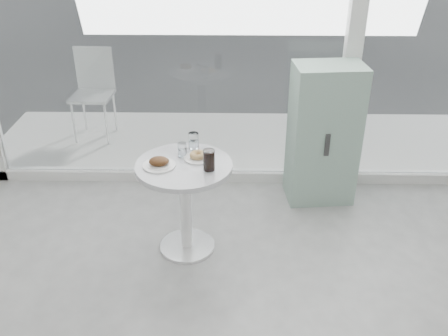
{
  "coord_description": "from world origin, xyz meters",
  "views": [
    {
      "loc": [
        -0.14,
        -1.31,
        2.52
      ],
      "look_at": [
        -0.2,
        1.7,
        0.85
      ],
      "focal_mm": 40.0,
      "sensor_mm": 36.0,
      "label": 1
    }
  ],
  "objects_px": {
    "main_table": "(185,189)",
    "water_tumbler_a": "(182,150)",
    "plate_fritter": "(160,163)",
    "plate_donut": "(198,156)",
    "mint_cabinet": "(323,135)",
    "cola_glass": "(209,160)",
    "patio_chair": "(93,87)",
    "water_tumbler_b": "(194,142)"
  },
  "relations": [
    {
      "from": "main_table",
      "to": "water_tumbler_b",
      "type": "relative_size",
      "value": 5.95
    },
    {
      "from": "plate_donut",
      "to": "water_tumbler_a",
      "type": "height_order",
      "value": "water_tumbler_a"
    },
    {
      "from": "plate_fritter",
      "to": "water_tumbler_a",
      "type": "relative_size",
      "value": 2.24
    },
    {
      "from": "water_tumbler_a",
      "to": "cola_glass",
      "type": "bearing_deg",
      "value": -44.72
    },
    {
      "from": "water_tumbler_a",
      "to": "cola_glass",
      "type": "height_order",
      "value": "cola_glass"
    },
    {
      "from": "water_tumbler_b",
      "to": "cola_glass",
      "type": "relative_size",
      "value": 0.81
    },
    {
      "from": "mint_cabinet",
      "to": "plate_fritter",
      "type": "height_order",
      "value": "mint_cabinet"
    },
    {
      "from": "patio_chair",
      "to": "water_tumbler_a",
      "type": "distance_m",
      "value": 2.27
    },
    {
      "from": "main_table",
      "to": "water_tumbler_a",
      "type": "relative_size",
      "value": 7.11
    },
    {
      "from": "mint_cabinet",
      "to": "water_tumbler_a",
      "type": "relative_size",
      "value": 11.76
    },
    {
      "from": "main_table",
      "to": "plate_donut",
      "type": "bearing_deg",
      "value": 40.38
    },
    {
      "from": "plate_fritter",
      "to": "water_tumbler_a",
      "type": "distance_m",
      "value": 0.22
    },
    {
      "from": "plate_fritter",
      "to": "plate_donut",
      "type": "relative_size",
      "value": 1.12
    },
    {
      "from": "patio_chair",
      "to": "plate_donut",
      "type": "height_order",
      "value": "patio_chair"
    },
    {
      "from": "patio_chair",
      "to": "mint_cabinet",
      "type": "bearing_deg",
      "value": -25.14
    },
    {
      "from": "plate_donut",
      "to": "water_tumbler_a",
      "type": "distance_m",
      "value": 0.13
    },
    {
      "from": "plate_donut",
      "to": "patio_chair",
      "type": "bearing_deg",
      "value": 123.37
    },
    {
      "from": "water_tumbler_b",
      "to": "plate_fritter",
      "type": "bearing_deg",
      "value": -128.3
    },
    {
      "from": "water_tumbler_a",
      "to": "water_tumbler_b",
      "type": "relative_size",
      "value": 0.84
    },
    {
      "from": "mint_cabinet",
      "to": "plate_donut",
      "type": "bearing_deg",
      "value": -151.31
    },
    {
      "from": "main_table",
      "to": "plate_donut",
      "type": "distance_m",
      "value": 0.27
    },
    {
      "from": "water_tumbler_a",
      "to": "water_tumbler_b",
      "type": "bearing_deg",
      "value": 58.69
    },
    {
      "from": "main_table",
      "to": "plate_fritter",
      "type": "height_order",
      "value": "plate_fritter"
    },
    {
      "from": "main_table",
      "to": "water_tumbler_b",
      "type": "distance_m",
      "value": 0.38
    },
    {
      "from": "water_tumbler_a",
      "to": "plate_fritter",
      "type": "bearing_deg",
      "value": -133.07
    },
    {
      "from": "main_table",
      "to": "patio_chair",
      "type": "xyz_separation_m",
      "value": [
        -1.2,
        2.06,
        0.06
      ]
    },
    {
      "from": "cola_glass",
      "to": "main_table",
      "type": "bearing_deg",
      "value": 156.35
    },
    {
      "from": "patio_chair",
      "to": "cola_glass",
      "type": "bearing_deg",
      "value": -54.34
    },
    {
      "from": "main_table",
      "to": "plate_donut",
      "type": "relative_size",
      "value": 3.58
    },
    {
      "from": "mint_cabinet",
      "to": "plate_donut",
      "type": "distance_m",
      "value": 1.3
    },
    {
      "from": "water_tumbler_b",
      "to": "cola_glass",
      "type": "height_order",
      "value": "cola_glass"
    },
    {
      "from": "mint_cabinet",
      "to": "patio_chair",
      "type": "bearing_deg",
      "value": 146.59
    },
    {
      "from": "main_table",
      "to": "mint_cabinet",
      "type": "bearing_deg",
      "value": 34.86
    },
    {
      "from": "patio_chair",
      "to": "plate_donut",
      "type": "relative_size",
      "value": 4.62
    },
    {
      "from": "patio_chair",
      "to": "cola_glass",
      "type": "distance_m",
      "value": 2.56
    },
    {
      "from": "mint_cabinet",
      "to": "cola_glass",
      "type": "height_order",
      "value": "mint_cabinet"
    },
    {
      "from": "plate_fritter",
      "to": "plate_donut",
      "type": "xyz_separation_m",
      "value": [
        0.27,
        0.12,
        -0.01
      ]
    },
    {
      "from": "plate_donut",
      "to": "main_table",
      "type": "bearing_deg",
      "value": -139.62
    },
    {
      "from": "plate_fritter",
      "to": "cola_glass",
      "type": "xyz_separation_m",
      "value": [
        0.36,
        -0.05,
        0.05
      ]
    },
    {
      "from": "plate_donut",
      "to": "cola_glass",
      "type": "distance_m",
      "value": 0.2
    },
    {
      "from": "patio_chair",
      "to": "plate_fritter",
      "type": "height_order",
      "value": "patio_chair"
    },
    {
      "from": "main_table",
      "to": "patio_chair",
      "type": "height_order",
      "value": "patio_chair"
    }
  ]
}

